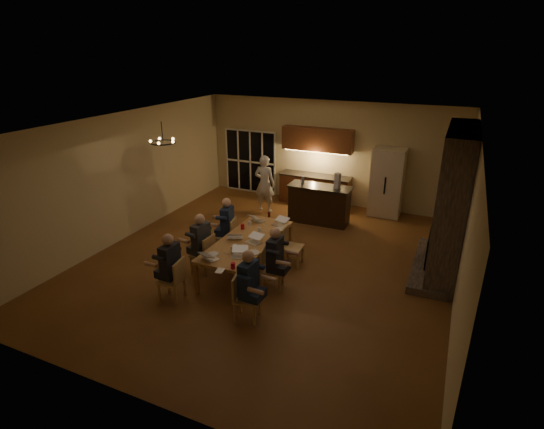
{
  "coord_description": "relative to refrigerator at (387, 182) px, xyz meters",
  "views": [
    {
      "loc": [
        3.65,
        -7.97,
        4.69
      ],
      "look_at": [
        -0.04,
        0.3,
        1.08
      ],
      "focal_mm": 28.0,
      "sensor_mm": 36.0,
      "label": 1
    }
  ],
  "objects": [
    {
      "name": "bar_island",
      "position": [
        -1.6,
        -1.37,
        -0.46
      ],
      "size": [
        1.76,
        0.7,
        1.08
      ],
      "primitive_type": "cube",
      "rotation": [
        0.0,
        0.0,
        0.01
      ],
      "color": "black",
      "rests_on": "ground"
    },
    {
      "name": "can_silver",
      "position": [
        -2.16,
        -5.36,
        -0.19
      ],
      "size": [
        0.07,
        0.07,
        0.12
      ],
      "primitive_type": "cylinder",
      "color": "#B2B2B7",
      "rests_on": "dining_table"
    },
    {
      "name": "chair_right_mid",
      "position": [
        -1.36,
        -5.14,
        -0.55
      ],
      "size": [
        0.52,
        0.52,
        0.89
      ],
      "primitive_type": null,
      "rotation": [
        0.0,
        0.0,
        1.77
      ],
      "color": "tan",
      "rests_on": "ground"
    },
    {
      "name": "bar_blender",
      "position": [
        -1.11,
        -1.38,
        0.29
      ],
      "size": [
        0.17,
        0.17,
        0.43
      ],
      "primitive_type": "cube",
      "rotation": [
        0.0,
        0.0,
        -0.3
      ],
      "color": "silver",
      "rests_on": "bar_island"
    },
    {
      "name": "laptop_a",
      "position": [
        -2.42,
        -5.77,
        -0.14
      ],
      "size": [
        0.41,
        0.39,
        0.23
      ],
      "primitive_type": null,
      "rotation": [
        0.0,
        0.0,
        2.72
      ],
      "color": "silver",
      "rests_on": "dining_table"
    },
    {
      "name": "chandelier",
      "position": [
        -4.1,
        -4.8,
        1.75
      ],
      "size": [
        0.55,
        0.55,
        0.03
      ],
      "primitive_type": "torus",
      "color": "black",
      "rests_on": "ceiling"
    },
    {
      "name": "notepad",
      "position": [
        -2.0,
        -6.12,
        -0.24
      ],
      "size": [
        0.18,
        0.23,
        0.01
      ],
      "primitive_type": "cube",
      "rotation": [
        0.0,
        0.0,
        0.17
      ],
      "color": "white",
      "rests_on": "dining_table"
    },
    {
      "name": "kitchenette",
      "position": [
        -2.2,
        0.05,
        0.2
      ],
      "size": [
        2.24,
        0.68,
        2.4
      ],
      "primitive_type": null,
      "color": "brown",
      "rests_on": "ground"
    },
    {
      "name": "redcup_mid",
      "position": [
        -2.53,
        -4.2,
        -0.19
      ],
      "size": [
        0.09,
        0.09,
        0.12
      ],
      "primitive_type": "cylinder",
      "color": "red",
      "rests_on": "dining_table"
    },
    {
      "name": "plate_far",
      "position": [
        -1.75,
        -3.91,
        -0.24
      ],
      "size": [
        0.27,
        0.27,
        0.02
      ],
      "primitive_type": "cylinder",
      "color": "silver",
      "rests_on": "dining_table"
    },
    {
      "name": "left_wall",
      "position": [
        -5.92,
        -4.15,
        0.6
      ],
      "size": [
        0.04,
        9.0,
        3.2
      ],
      "primitive_type": "cube",
      "color": "#CAB78F",
      "rests_on": "ground"
    },
    {
      "name": "refrigerator",
      "position": [
        0.0,
        0.0,
        0.0
      ],
      "size": [
        0.9,
        0.68,
        2.0
      ],
      "primitive_type": "cube",
      "color": "beige",
      "rests_on": "ground"
    },
    {
      "name": "redcup_near",
      "position": [
        -1.82,
        -5.94,
        -0.19
      ],
      "size": [
        0.09,
        0.09,
        0.12
      ],
      "primitive_type": "cylinder",
      "color": "red",
      "rests_on": "dining_table"
    },
    {
      "name": "ceiling",
      "position": [
        -1.9,
        -4.15,
        2.22
      ],
      "size": [
        8.0,
        9.0,
        0.04
      ],
      "primitive_type": "cube",
      "color": "white",
      "rests_on": "back_wall"
    },
    {
      "name": "chair_left_mid",
      "position": [
        -3.04,
        -5.15,
        -0.55
      ],
      "size": [
        0.46,
        0.46,
        0.89
      ],
      "primitive_type": null,
      "rotation": [
        0.0,
        0.0,
        -1.62
      ],
      "color": "tan",
      "rests_on": "ground"
    },
    {
      "name": "laptop_d",
      "position": [
        -1.98,
        -4.76,
        -0.14
      ],
      "size": [
        0.38,
        0.35,
        0.23
      ],
      "primitive_type": null,
      "rotation": [
        0.0,
        0.0,
        -0.23
      ],
      "color": "silver",
      "rests_on": "dining_table"
    },
    {
      "name": "plate_near",
      "position": [
        -1.77,
        -5.2,
        -0.24
      ],
      "size": [
        0.27,
        0.27,
        0.02
      ],
      "primitive_type": "cylinder",
      "color": "silver",
      "rests_on": "dining_table"
    },
    {
      "name": "can_cola",
      "position": [
        -2.28,
        -3.27,
        -0.19
      ],
      "size": [
        0.06,
        0.06,
        0.12
      ],
      "primitive_type": "cylinder",
      "color": "#3F0F0C",
      "rests_on": "dining_table"
    },
    {
      "name": "chair_right_near",
      "position": [
        -1.34,
        -6.31,
        -0.55
      ],
      "size": [
        0.52,
        0.52,
        0.89
      ],
      "primitive_type": null,
      "rotation": [
        0.0,
        0.0,
        1.78
      ],
      "color": "tan",
      "rests_on": "ground"
    },
    {
      "name": "mug_mid",
      "position": [
        -2.11,
        -4.18,
        -0.2
      ],
      "size": [
        0.08,
        0.08,
        0.1
      ],
      "primitive_type": "cylinder",
      "color": "silver",
      "rests_on": "dining_table"
    },
    {
      "name": "laptop_b",
      "position": [
        -1.94,
        -5.45,
        -0.14
      ],
      "size": [
        0.4,
        0.38,
        0.23
      ],
      "primitive_type": null,
      "rotation": [
        0.0,
        0.0,
        0.4
      ],
      "color": "silver",
      "rests_on": "dining_table"
    },
    {
      "name": "mug_front",
      "position": [
        -2.19,
        -5.18,
        -0.2
      ],
      "size": [
        0.08,
        0.08,
        0.1
      ],
      "primitive_type": "cylinder",
      "color": "silver",
      "rests_on": "dining_table"
    },
    {
      "name": "standing_person",
      "position": [
        -3.37,
        -1.19,
        -0.13
      ],
      "size": [
        0.65,
        0.44,
        1.73
      ],
      "primitive_type": "imported",
      "rotation": [
        0.0,
        0.0,
        3.19
      ],
      "color": "silver",
      "rests_on": "ground"
    },
    {
      "name": "floor",
      "position": [
        -1.9,
        -4.15,
        -1.0
      ],
      "size": [
        9.0,
        9.0,
        0.0
      ],
      "primitive_type": "plane",
      "color": "brown",
      "rests_on": "ground"
    },
    {
      "name": "laptop_f",
      "position": [
        -1.83,
        -3.66,
        -0.14
      ],
      "size": [
        0.38,
        0.35,
        0.23
      ],
      "primitive_type": null,
      "rotation": [
        0.0,
        0.0,
        -0.26
      ],
      "color": "silver",
      "rests_on": "dining_table"
    },
    {
      "name": "laptop_c",
      "position": [
        -2.46,
        -4.69,
        -0.14
      ],
      "size": [
        0.41,
        0.39,
        0.23
      ],
      "primitive_type": null,
      "rotation": [
        0.0,
        0.0,
        3.58
      ],
      "color": "silver",
      "rests_on": "dining_table"
    },
    {
      "name": "chair_right_far",
      "position": [
        -1.36,
        -4.01,
        -0.55
      ],
      "size": [
        0.46,
        0.46,
        0.89
      ],
      "primitive_type": null,
      "rotation": [
        0.0,
        0.0,
        1.61
      ],
      "color": "tan",
      "rests_on": "ground"
    },
    {
      "name": "dining_table",
      "position": [
        -2.17,
        -4.67,
        -0.62
      ],
      "size": [
        1.1,
        2.71,
        0.75
      ],
      "primitive_type": "cube",
      "color": "tan",
      "rests_on": "ground"
    },
    {
      "name": "back_wall",
      "position": [
        -1.9,
        0.37,
        0.6
      ],
      "size": [
        8.0,
        0.04,
        3.2
      ],
      "primitive_type": "cube",
      "color": "#CAB78F",
      "rests_on": "ground"
    },
    {
      "name": "bar_bottle",
      "position": [
        -2.09,
        -1.41,
        0.2
      ],
      "size": [
        0.09,
        0.09,
        0.24
      ],
      "primitive_type": "cylinder",
      "color": "#99999E",
      "rests_on": "bar_island"
    },
    {
      "name": "person_right_near",
      "position": [
        -1.33,
        -6.27,
        -0.31
      ],
      "size": [
        0.63,
        0.63,
        1.38
      ],
      "primitive_type": null,
      "rotation": [
        0.0,
        0.0,
        1.52
      ],
      "color": "navy",
      "rests_on": "ground"
    },
    {
      "name": "chair_left_near",
      "position": [
        -2.98,
        -6.35,
        -0.55
      ],
      "size": [
        0.5,
        0.5,
        0.89
      ],
      "primitive_type": null,
      "rotation": [
        0.0,
        0.0,
        -1.43
      ],
      "color": "tan",
      "rests_on": "ground"
    },
    {
      "name": "plate_left",
      "position": [
        -2.48,
        -5.59,
        -0.24
      ],
      "size": [
        0.23,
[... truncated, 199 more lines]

